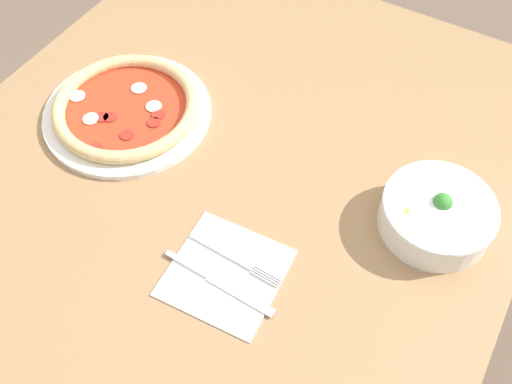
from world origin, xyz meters
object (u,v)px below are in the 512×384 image
Objects in this scene: bowl at (437,213)px; fork at (233,259)px; pizza at (127,109)px; knife at (214,280)px.

bowl reaches higher than fork.
fork is (0.17, 0.35, -0.01)m from pizza.
pizza is 1.91× the size of fork.
pizza is at bearing 155.38° from fork.
fork is at bearing 83.17° from knife.
pizza is 0.61m from bowl.
bowl is 1.11× the size of fork.
fork is 0.84× the size of knife.
knife is (0.22, 0.34, -0.01)m from pizza.
fork and knife have the same top height.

